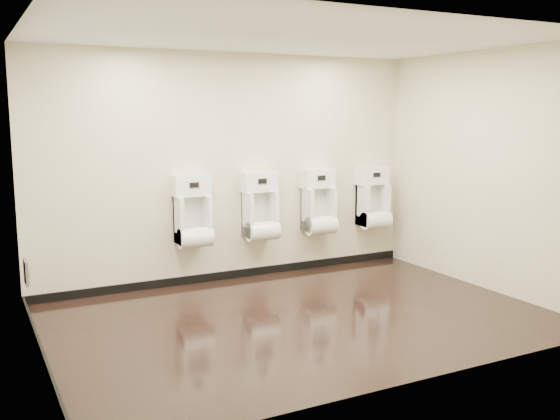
# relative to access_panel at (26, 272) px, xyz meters

# --- Properties ---
(ground) EXTENTS (5.00, 3.50, 0.00)m
(ground) POSITION_rel_access_panel_xyz_m (2.48, -1.20, -0.50)
(ground) COLOR black
(ground) RESTS_ON ground
(ceiling) EXTENTS (5.00, 3.50, 0.00)m
(ceiling) POSITION_rel_access_panel_xyz_m (2.48, -1.20, 2.30)
(ceiling) COLOR silver
(back_wall) EXTENTS (5.00, 0.02, 2.80)m
(back_wall) POSITION_rel_access_panel_xyz_m (2.48, 0.55, 0.90)
(back_wall) COLOR beige
(back_wall) RESTS_ON ground
(front_wall) EXTENTS (5.00, 0.02, 2.80)m
(front_wall) POSITION_rel_access_panel_xyz_m (2.48, -2.95, 0.90)
(front_wall) COLOR beige
(front_wall) RESTS_ON ground
(left_wall) EXTENTS (0.02, 3.50, 2.80)m
(left_wall) POSITION_rel_access_panel_xyz_m (-0.02, -1.20, 0.90)
(left_wall) COLOR beige
(left_wall) RESTS_ON ground
(right_wall) EXTENTS (0.02, 3.50, 2.80)m
(right_wall) POSITION_rel_access_panel_xyz_m (4.98, -1.20, 0.90)
(right_wall) COLOR beige
(right_wall) RESTS_ON ground
(tile_overlay_left) EXTENTS (0.01, 3.50, 2.80)m
(tile_overlay_left) POSITION_rel_access_panel_xyz_m (-0.01, -1.20, 0.90)
(tile_overlay_left) COLOR white
(tile_overlay_left) RESTS_ON ground
(skirting_back) EXTENTS (5.00, 0.02, 0.10)m
(skirting_back) POSITION_rel_access_panel_xyz_m (2.48, 0.54, -0.45)
(skirting_back) COLOR black
(skirting_back) RESTS_ON ground
(skirting_left) EXTENTS (0.02, 3.50, 0.10)m
(skirting_left) POSITION_rel_access_panel_xyz_m (-0.01, -1.20, -0.45)
(skirting_left) COLOR black
(skirting_left) RESTS_ON ground
(access_panel) EXTENTS (0.04, 0.25, 0.25)m
(access_panel) POSITION_rel_access_panel_xyz_m (0.00, 0.00, 0.00)
(access_panel) COLOR #9E9EA3
(access_panel) RESTS_ON left_wall
(urinal_0) EXTENTS (0.45, 0.34, 0.85)m
(urinal_0) POSITION_rel_access_panel_xyz_m (1.91, 0.40, 0.36)
(urinal_0) COLOR white
(urinal_0) RESTS_ON back_wall
(urinal_1) EXTENTS (0.45, 0.34, 0.85)m
(urinal_1) POSITION_rel_access_panel_xyz_m (2.79, 0.40, 0.36)
(urinal_1) COLOR white
(urinal_1) RESTS_ON back_wall
(urinal_2) EXTENTS (0.45, 0.34, 0.85)m
(urinal_2) POSITION_rel_access_panel_xyz_m (3.65, 0.40, 0.36)
(urinal_2) COLOR white
(urinal_2) RESTS_ON back_wall
(urinal_3) EXTENTS (0.45, 0.34, 0.85)m
(urinal_3) POSITION_rel_access_panel_xyz_m (4.52, 0.40, 0.36)
(urinal_3) COLOR white
(urinal_3) RESTS_ON back_wall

